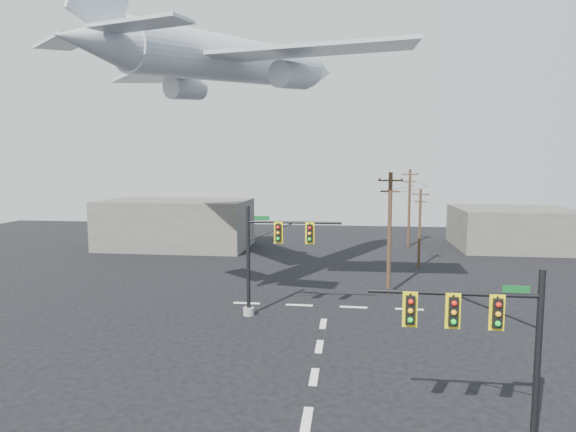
# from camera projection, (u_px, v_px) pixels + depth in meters

# --- Properties ---
(ground) EXTENTS (120.00, 120.00, 0.00)m
(ground) POSITION_uv_depth(u_px,v_px,m) (314.00, 377.00, 23.65)
(ground) COLOR black
(ground) RESTS_ON ground
(lane_markings) EXTENTS (14.00, 21.20, 0.01)m
(lane_markings) POSITION_uv_depth(u_px,v_px,m) (321.00, 338.00, 28.91)
(lane_markings) COLOR silver
(lane_markings) RESTS_ON ground
(signal_mast_near) EXTENTS (6.34, 0.74, 6.77)m
(signal_mast_near) POSITION_uv_depth(u_px,v_px,m) (494.00, 349.00, 17.20)
(signal_mast_near) COLOR gray
(signal_mast_near) RESTS_ON ground
(signal_mast_far) EXTENTS (6.74, 0.84, 7.63)m
(signal_mast_far) POSITION_uv_depth(u_px,v_px,m) (268.00, 258.00, 32.72)
(signal_mast_far) COLOR gray
(signal_mast_far) RESTS_ON ground
(utility_pole_a) EXTENTS (1.94, 0.60, 9.81)m
(utility_pole_a) POSITION_uv_depth(u_px,v_px,m) (389.00, 231.00, 38.45)
(utility_pole_a) COLOR #452F1D
(utility_pole_a) RESTS_ON ground
(utility_pole_b) EXTENTS (1.55, 0.68, 7.99)m
(utility_pole_b) POSITION_uv_depth(u_px,v_px,m) (420.00, 227.00, 48.22)
(utility_pole_b) COLOR #452F1D
(utility_pole_b) RESTS_ON ground
(utility_pole_c) EXTENTS (1.92, 0.87, 9.86)m
(utility_pole_c) POSITION_uv_depth(u_px,v_px,m) (409.00, 206.00, 60.88)
(utility_pole_c) COLOR #452F1D
(utility_pole_c) RESTS_ON ground
(power_lines) EXTENTS (6.09, 23.30, 0.04)m
(power_lines) POSITION_uv_depth(u_px,v_px,m) (412.00, 186.00, 49.04)
(power_lines) COLOR black
(airliner) EXTENTS (25.81, 28.29, 7.77)m
(airliner) POSITION_uv_depth(u_px,v_px,m) (237.00, 61.00, 36.20)
(airliner) COLOR silver
(building_left) EXTENTS (18.00, 10.00, 6.00)m
(building_left) POSITION_uv_depth(u_px,v_px,m) (176.00, 224.00, 60.40)
(building_left) COLOR #625E56
(building_left) RESTS_ON ground
(building_right) EXTENTS (14.00, 12.00, 5.00)m
(building_right) POSITION_uv_depth(u_px,v_px,m) (514.00, 228.00, 60.03)
(building_right) COLOR #625E56
(building_right) RESTS_ON ground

